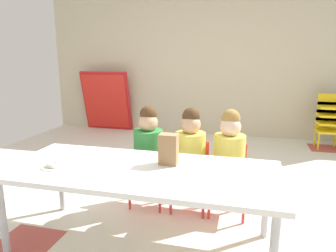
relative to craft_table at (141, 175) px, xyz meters
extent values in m
cube|color=silver|center=(0.06, 0.71, -0.56)|extent=(5.81, 5.52, 0.02)
cube|color=#B24C47|center=(0.06, 1.61, -0.55)|extent=(0.43, 0.43, 0.00)
cube|color=#B24C47|center=(-0.84, -0.19, -0.55)|extent=(0.43, 0.43, 0.00)
cube|color=#B24C47|center=(1.86, 2.96, -0.55)|extent=(0.43, 0.43, 0.00)
cube|color=#336BB2|center=(-0.84, 2.96, -0.55)|extent=(0.43, 0.43, 0.00)
cube|color=beige|center=(0.06, 3.47, 0.82)|extent=(5.81, 0.10, 2.74)
cube|color=white|center=(0.00, 0.00, 0.03)|extent=(1.88, 0.80, 0.04)
cylinder|color=#B2B2B7|center=(-0.86, -0.34, -0.27)|extent=(0.05, 0.05, 0.56)
cylinder|color=#B2B2B7|center=(-0.86, 0.34, -0.27)|extent=(0.05, 0.05, 0.56)
cylinder|color=#B2B2B7|center=(0.86, 0.34, -0.27)|extent=(0.05, 0.05, 0.56)
cube|color=red|center=(-0.14, 0.62, -0.25)|extent=(0.32, 0.30, 0.03)
cube|color=red|center=(-0.14, 0.77, -0.10)|extent=(0.29, 0.02, 0.30)
cylinder|color=#2D7A38|center=(-0.14, 0.62, -0.03)|extent=(0.28, 0.28, 0.38)
sphere|color=tan|center=(-0.14, 0.62, 0.23)|extent=(0.17, 0.17, 0.17)
sphere|color=#472D19|center=(-0.14, 0.63, 0.30)|extent=(0.15, 0.15, 0.15)
cylinder|color=red|center=(-0.28, 0.49, -0.40)|extent=(0.02, 0.02, 0.28)
cylinder|color=red|center=(0.00, 0.49, -0.40)|extent=(0.02, 0.02, 0.28)
cylinder|color=red|center=(-0.28, 0.75, -0.40)|extent=(0.02, 0.02, 0.28)
cylinder|color=red|center=(0.00, 0.75, -0.40)|extent=(0.02, 0.02, 0.28)
cube|color=red|center=(0.24, 0.62, -0.25)|extent=(0.32, 0.30, 0.03)
cube|color=red|center=(0.24, 0.77, -0.10)|extent=(0.29, 0.02, 0.30)
cylinder|color=#D8C64C|center=(0.24, 0.62, -0.03)|extent=(0.29, 0.29, 0.38)
sphere|color=tan|center=(0.24, 0.62, 0.23)|extent=(0.17, 0.17, 0.17)
sphere|color=#472D19|center=(0.24, 0.63, 0.30)|extent=(0.15, 0.15, 0.15)
cylinder|color=red|center=(0.10, 0.49, -0.40)|extent=(0.02, 0.02, 0.28)
cylinder|color=red|center=(0.38, 0.49, -0.40)|extent=(0.02, 0.02, 0.28)
cylinder|color=red|center=(0.10, 0.75, -0.40)|extent=(0.02, 0.02, 0.28)
cylinder|color=red|center=(0.38, 0.75, -0.40)|extent=(0.02, 0.02, 0.28)
cube|color=red|center=(0.57, 0.62, -0.25)|extent=(0.32, 0.30, 0.03)
cube|color=red|center=(0.57, 0.77, -0.10)|extent=(0.29, 0.02, 0.30)
cylinder|color=#D8C64C|center=(0.57, 0.62, -0.03)|extent=(0.28, 0.28, 0.38)
sphere|color=beige|center=(0.57, 0.62, 0.23)|extent=(0.17, 0.17, 0.17)
sphere|color=olive|center=(0.57, 0.63, 0.30)|extent=(0.15, 0.15, 0.15)
cylinder|color=red|center=(0.43, 0.49, -0.40)|extent=(0.02, 0.02, 0.28)
cylinder|color=red|center=(0.71, 0.49, -0.40)|extent=(0.02, 0.02, 0.28)
cylinder|color=red|center=(0.43, 0.75, -0.40)|extent=(0.02, 0.02, 0.28)
cylinder|color=red|center=(0.71, 0.75, -0.40)|extent=(0.02, 0.02, 0.28)
cube|color=yellow|center=(1.88, 2.98, -0.29)|extent=(0.32, 0.30, 0.03)
cube|color=yellow|center=(1.88, 3.12, -0.20)|extent=(0.30, 0.02, 0.18)
cube|color=yellow|center=(1.88, 2.98, -0.17)|extent=(0.32, 0.30, 0.03)
cube|color=yellow|center=(1.88, 3.12, -0.08)|extent=(0.30, 0.02, 0.18)
cube|color=yellow|center=(1.88, 2.98, -0.05)|extent=(0.32, 0.30, 0.03)
cube|color=yellow|center=(1.88, 3.12, 0.04)|extent=(0.30, 0.02, 0.18)
cube|color=yellow|center=(1.88, 2.98, 0.07)|extent=(0.32, 0.30, 0.03)
cube|color=yellow|center=(1.88, 3.12, 0.16)|extent=(0.30, 0.02, 0.18)
cylinder|color=yellow|center=(1.74, 2.85, -0.42)|extent=(0.02, 0.02, 0.26)
cylinder|color=yellow|center=(1.74, 3.11, -0.42)|extent=(0.02, 0.02, 0.26)
cylinder|color=yellow|center=(2.02, 3.11, -0.42)|extent=(0.02, 0.02, 0.26)
cube|color=red|center=(-1.80, 3.28, -0.01)|extent=(0.90, 0.28, 1.09)
cube|color=red|center=(-1.80, 3.25, -0.01)|extent=(0.83, 0.23, 0.99)
cube|color=#9E754C|center=(0.17, 0.13, 0.16)|extent=(0.13, 0.09, 0.22)
cylinder|color=white|center=(-0.58, -0.12, 0.05)|extent=(0.18, 0.18, 0.01)
torus|color=white|center=(-0.58, -0.12, 0.07)|extent=(0.11, 0.11, 0.03)
camera|label=1|loc=(0.67, -1.88, 0.79)|focal=32.89mm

